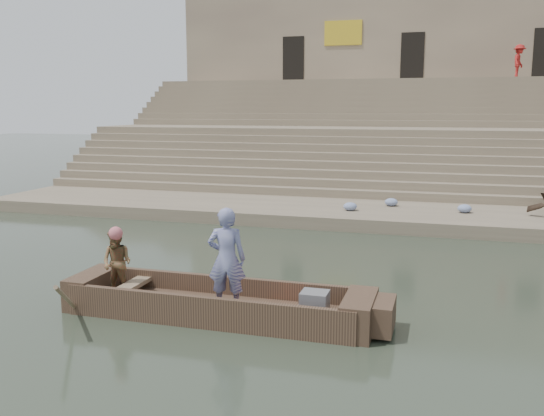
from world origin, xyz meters
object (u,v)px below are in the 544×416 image
at_px(main_rowboat, 217,310).
at_px(television, 314,303).
at_px(rowing_man, 117,263).
at_px(standing_man, 227,259).
at_px(pedestrian, 519,61).

relative_size(main_rowboat, television, 10.87).
distance_m(main_rowboat, rowing_man, 2.13).
height_order(standing_man, television, standing_man).
xyz_separation_m(main_rowboat, rowing_man, (-2.00, -0.00, 0.73)).
relative_size(rowing_man, television, 2.70).
relative_size(main_rowboat, pedestrian, 2.97).
bearing_deg(pedestrian, main_rowboat, -179.83).
xyz_separation_m(standing_man, pedestrian, (7.00, 23.97, 4.92)).
bearing_deg(rowing_man, standing_man, -0.46).
bearing_deg(rowing_man, pedestrian, 72.46).
distance_m(television, pedestrian, 25.06).
distance_m(standing_man, television, 1.68).
bearing_deg(pedestrian, television, -175.84).
relative_size(main_rowboat, standing_man, 2.76).
xyz_separation_m(rowing_man, pedestrian, (9.26, 23.80, 5.20)).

